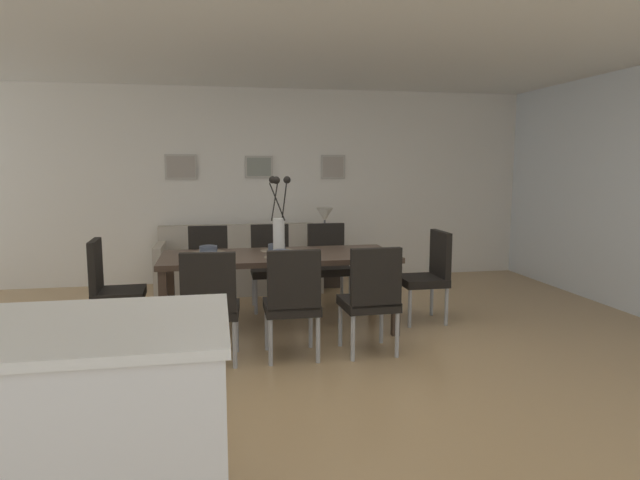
# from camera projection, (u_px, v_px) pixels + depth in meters

# --- Properties ---
(ground_plane) EXTENTS (9.00, 9.00, 0.00)m
(ground_plane) POSITION_uv_depth(u_px,v_px,m) (310.00, 358.00, 4.49)
(ground_plane) COLOR tan
(back_wall_panel) EXTENTS (9.00, 0.10, 2.60)m
(back_wall_panel) POSITION_uv_depth(u_px,v_px,m) (270.00, 186.00, 7.48)
(back_wall_panel) COLOR white
(back_wall_panel) RESTS_ON ground
(ceiling_panel) EXTENTS (9.00, 7.20, 0.08)m
(ceiling_panel) POSITION_uv_depth(u_px,v_px,m) (301.00, 36.00, 4.52)
(ceiling_panel) COLOR white
(dining_table) EXTENTS (2.20, 0.89, 0.74)m
(dining_table) POSITION_uv_depth(u_px,v_px,m) (279.00, 261.00, 5.19)
(dining_table) COLOR #3D2D23
(dining_table) RESTS_ON ground
(dining_chair_near_left) EXTENTS (0.47, 0.47, 0.92)m
(dining_chair_near_left) POSITION_uv_depth(u_px,v_px,m) (210.00, 302.00, 4.29)
(dining_chair_near_left) COLOR black
(dining_chair_near_left) RESTS_ON ground
(dining_chair_near_right) EXTENTS (0.46, 0.46, 0.92)m
(dining_chair_near_right) POSITION_uv_depth(u_px,v_px,m) (208.00, 265.00, 5.90)
(dining_chair_near_right) COLOR black
(dining_chair_near_right) RESTS_ON ground
(dining_chair_far_left) EXTENTS (0.44, 0.44, 0.92)m
(dining_chair_far_left) POSITION_uv_depth(u_px,v_px,m) (292.00, 298.00, 4.40)
(dining_chair_far_left) COLOR black
(dining_chair_far_left) RESTS_ON ground
(dining_chair_far_right) EXTENTS (0.44, 0.44, 0.92)m
(dining_chair_far_right) POSITION_uv_depth(u_px,v_px,m) (271.00, 262.00, 6.05)
(dining_chair_far_right) COLOR black
(dining_chair_far_right) RESTS_ON ground
(dining_chair_mid_left) EXTENTS (0.46, 0.46, 0.92)m
(dining_chair_mid_left) POSITION_uv_depth(u_px,v_px,m) (371.00, 295.00, 4.51)
(dining_chair_mid_left) COLOR black
(dining_chair_mid_left) RESTS_ON ground
(dining_chair_mid_right) EXTENTS (0.45, 0.45, 0.92)m
(dining_chair_mid_right) POSITION_uv_depth(u_px,v_px,m) (328.00, 260.00, 6.16)
(dining_chair_mid_right) COLOR black
(dining_chair_mid_right) RESTS_ON ground
(dining_chair_head_west) EXTENTS (0.46, 0.46, 0.92)m
(dining_chair_head_west) POSITION_uv_depth(u_px,v_px,m) (110.00, 285.00, 4.90)
(dining_chair_head_west) COLOR black
(dining_chair_head_west) RESTS_ON ground
(dining_chair_head_east) EXTENTS (0.44, 0.44, 0.92)m
(dining_chair_head_east) POSITION_uv_depth(u_px,v_px,m) (429.00, 272.00, 5.51)
(dining_chair_head_east) COLOR black
(dining_chair_head_east) RESTS_ON ground
(centerpiece_vase) EXTENTS (0.21, 0.23, 0.73)m
(centerpiece_vase) POSITION_uv_depth(u_px,v_px,m) (279.00, 224.00, 5.15)
(centerpiece_vase) COLOR silver
(centerpiece_vase) RESTS_ON dining_table
(placemat_near_left) EXTENTS (0.32, 0.32, 0.01)m
(placemat_near_left) POSITION_uv_depth(u_px,v_px,m) (208.00, 259.00, 4.87)
(placemat_near_left) COLOR #7F705B
(placemat_near_left) RESTS_ON dining_table
(bowl_near_left) EXTENTS (0.17, 0.17, 0.07)m
(bowl_near_left) POSITION_uv_depth(u_px,v_px,m) (208.00, 255.00, 4.86)
(bowl_near_left) COLOR #475166
(bowl_near_left) RESTS_ON dining_table
(placemat_near_right) EXTENTS (0.32, 0.32, 0.01)m
(placemat_near_right) POSITION_uv_depth(u_px,v_px,m) (209.00, 252.00, 5.26)
(placemat_near_right) COLOR #7F705B
(placemat_near_right) RESTS_ON dining_table
(bowl_near_right) EXTENTS (0.17, 0.17, 0.07)m
(bowl_near_right) POSITION_uv_depth(u_px,v_px,m) (208.00, 249.00, 5.25)
(bowl_near_right) COLOR #475166
(bowl_near_right) RESTS_ON dining_table
(placemat_far_left) EXTENTS (0.32, 0.32, 0.01)m
(placemat_far_left) POSITION_uv_depth(u_px,v_px,m) (281.00, 257.00, 4.99)
(placemat_far_left) COLOR #7F705B
(placemat_far_left) RESTS_ON dining_table
(bowl_far_left) EXTENTS (0.17, 0.17, 0.07)m
(bowl_far_left) POSITION_uv_depth(u_px,v_px,m) (281.00, 253.00, 4.98)
(bowl_far_left) COLOR #475166
(bowl_far_left) RESTS_ON dining_table
(placemat_far_right) EXTENTS (0.32, 0.32, 0.01)m
(placemat_far_right) POSITION_uv_depth(u_px,v_px,m) (277.00, 250.00, 5.38)
(placemat_far_right) COLOR #7F705B
(placemat_far_right) RESTS_ON dining_table
(bowl_far_right) EXTENTS (0.17, 0.17, 0.07)m
(bowl_far_right) POSITION_uv_depth(u_px,v_px,m) (277.00, 247.00, 5.37)
(bowl_far_right) COLOR #475166
(bowl_far_right) RESTS_ON dining_table
(sofa) EXTENTS (2.03, 0.84, 0.80)m
(sofa) POSITION_uv_depth(u_px,v_px,m) (239.00, 267.00, 7.00)
(sofa) COLOR #B2A899
(sofa) RESTS_ON ground
(side_table) EXTENTS (0.36, 0.36, 0.52)m
(side_table) POSITION_uv_depth(u_px,v_px,m) (325.00, 266.00, 7.19)
(side_table) COLOR black
(side_table) RESTS_ON ground
(table_lamp) EXTENTS (0.22, 0.22, 0.51)m
(table_lamp) POSITION_uv_depth(u_px,v_px,m) (325.00, 218.00, 7.10)
(table_lamp) COLOR #4C4C51
(table_lamp) RESTS_ON side_table
(kitchen_island) EXTENTS (1.51, 0.88, 0.92)m
(kitchen_island) POSITION_uv_depth(u_px,v_px,m) (49.00, 431.00, 2.30)
(kitchen_island) COLOR silver
(kitchen_island) RESTS_ON ground
(framed_picture_left) EXTENTS (0.41, 0.03, 0.33)m
(framed_picture_left) POSITION_uv_depth(u_px,v_px,m) (181.00, 167.00, 7.16)
(framed_picture_left) COLOR #B2ADA3
(framed_picture_center) EXTENTS (0.37, 0.03, 0.30)m
(framed_picture_center) POSITION_uv_depth(u_px,v_px,m) (259.00, 167.00, 7.35)
(framed_picture_center) COLOR #B2ADA3
(framed_picture_right) EXTENTS (0.34, 0.03, 0.33)m
(framed_picture_right) POSITION_uv_depth(u_px,v_px,m) (333.00, 167.00, 7.54)
(framed_picture_right) COLOR #B2ADA3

